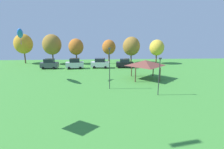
% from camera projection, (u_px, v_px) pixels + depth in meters
% --- Properties ---
extents(kite_flying_2, '(2.59, 4.30, 2.95)m').
position_uv_depth(kite_flying_2, '(20.00, 33.00, 29.44)').
color(kite_flying_2, blue).
extents(parked_car_leftmost, '(4.21, 2.11, 2.44)m').
position_uv_depth(parked_car_leftmost, '(49.00, 64.00, 42.54)').
color(parked_car_leftmost, '#4C5156').
rests_on(parked_car_leftmost, ground).
extents(parked_car_second_from_left, '(4.44, 2.41, 2.51)m').
position_uv_depth(parked_car_second_from_left, '(75.00, 64.00, 42.66)').
color(parked_car_second_from_left, silver).
rests_on(parked_car_second_from_left, ground).
extents(parked_car_third_from_left, '(4.57, 2.30, 2.42)m').
position_uv_depth(parked_car_third_from_left, '(100.00, 63.00, 43.42)').
color(parked_car_third_from_left, silver).
rests_on(parked_car_third_from_left, ground).
extents(parked_car_rightmost_in_row, '(4.46, 2.36, 2.24)m').
position_uv_depth(parked_car_rightmost_in_row, '(125.00, 63.00, 43.81)').
color(parked_car_rightmost_in_row, black).
rests_on(parked_car_rightmost_in_row, ground).
extents(park_pavilion, '(5.73, 5.52, 3.60)m').
position_uv_depth(park_pavilion, '(145.00, 63.00, 32.75)').
color(park_pavilion, brown).
rests_on(park_pavilion, ground).
extents(light_post_0, '(0.36, 0.20, 6.43)m').
position_uv_depth(light_post_0, '(110.00, 66.00, 26.64)').
color(light_post_0, '#2D2D33').
rests_on(light_post_0, ground).
extents(light_post_1, '(0.36, 0.20, 5.33)m').
position_uv_depth(light_post_1, '(159.00, 74.00, 24.04)').
color(light_post_1, '#2D2D33').
rests_on(light_post_1, ground).
extents(treeline_tree_0, '(5.03, 5.03, 8.34)m').
position_uv_depth(treeline_tree_0, '(23.00, 44.00, 49.09)').
color(treeline_tree_0, brown).
rests_on(treeline_tree_0, ground).
extents(treeline_tree_1, '(5.11, 5.11, 8.25)m').
position_uv_depth(treeline_tree_1, '(52.00, 45.00, 48.13)').
color(treeline_tree_1, brown).
rests_on(treeline_tree_1, ground).
extents(treeline_tree_2, '(4.12, 4.12, 7.07)m').
position_uv_depth(treeline_tree_2, '(76.00, 47.00, 48.50)').
color(treeline_tree_2, brown).
rests_on(treeline_tree_2, ground).
extents(treeline_tree_3, '(3.77, 3.77, 6.76)m').
position_uv_depth(treeline_tree_3, '(109.00, 47.00, 48.95)').
color(treeline_tree_3, brown).
rests_on(treeline_tree_3, ground).
extents(treeline_tree_4, '(4.93, 4.93, 7.51)m').
position_uv_depth(treeline_tree_4, '(131.00, 46.00, 50.50)').
color(treeline_tree_4, brown).
rests_on(treeline_tree_4, ground).
extents(treeline_tree_5, '(4.06, 4.06, 6.75)m').
position_uv_depth(treeline_tree_5, '(157.00, 48.00, 49.06)').
color(treeline_tree_5, brown).
rests_on(treeline_tree_5, ground).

